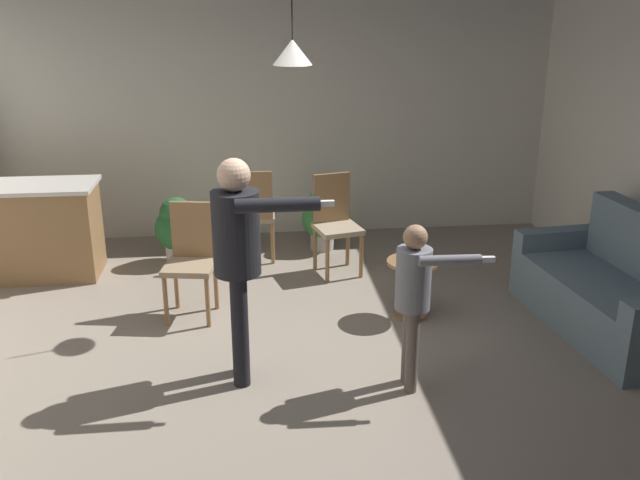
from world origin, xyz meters
TOP-DOWN VIEW (x-y plane):
  - ground at (0.00, 0.00)m, footprint 7.68×7.68m
  - wall_back at (0.00, 3.20)m, footprint 6.40×0.10m
  - couch_floral at (2.68, 0.30)m, footprint 1.03×1.88m
  - kitchen_counter at (-2.45, 2.05)m, footprint 1.26×0.66m
  - side_table_by_couch at (1.05, 0.73)m, footprint 0.44×0.44m
  - person_adult at (-0.41, -0.18)m, footprint 0.82×0.48m
  - person_child at (0.78, -0.43)m, footprint 0.63×0.37m
  - dining_chair_by_counter at (0.53, 1.86)m, footprint 0.51×0.51m
  - dining_chair_near_wall at (-0.28, 2.24)m, footprint 0.43×0.43m
  - dining_chair_centre_back at (-0.85, 0.98)m, footprint 0.48×0.48m
  - potted_plant_corner at (0.47, 2.52)m, footprint 0.45×0.45m
  - potted_plant_by_wall at (-1.09, 2.28)m, footprint 0.46×0.46m
  - spare_remote_on_table at (1.03, 0.72)m, footprint 0.13×0.10m
  - ceiling_light_pendant at (0.06, 0.99)m, footprint 0.32×0.32m

SIDE VIEW (x-z plane):
  - ground at x=0.00m, z-range 0.00..0.00m
  - side_table_by_couch at x=1.05m, z-range 0.07..0.59m
  - couch_floral at x=2.68m, z-range -0.17..0.83m
  - potted_plant_corner at x=0.47m, z-range 0.03..0.72m
  - potted_plant_by_wall at x=-1.09m, z-range 0.04..0.75m
  - kitchen_counter at x=-2.45m, z-range 0.00..0.95m
  - spare_remote_on_table at x=1.03m, z-range 0.52..0.56m
  - dining_chair_by_counter at x=0.53m, z-range 0.05..1.05m
  - dining_chair_near_wall at x=-0.28m, z-range 0.05..1.05m
  - dining_chair_centre_back at x=-0.85m, z-range 0.05..1.05m
  - person_child at x=0.78m, z-range 0.15..1.38m
  - person_adult at x=-0.41m, z-range 0.20..1.86m
  - wall_back at x=0.00m, z-range 0.00..2.70m
  - ceiling_light_pendant at x=0.06m, z-range 1.98..2.53m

